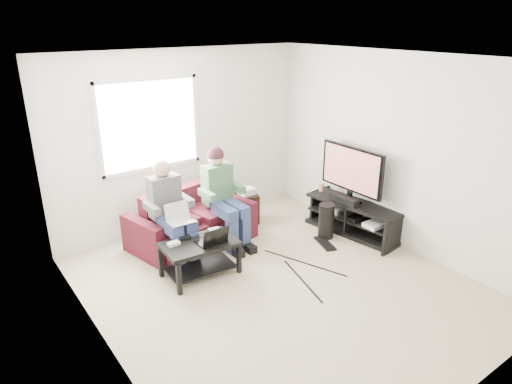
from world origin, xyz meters
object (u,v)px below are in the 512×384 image
(tv, at_px, (351,171))
(tv_stand, at_px, (353,219))
(sofa, at_px, (190,223))
(subwoofer, at_px, (326,221))
(end_table, at_px, (247,207))
(coffee_table, at_px, (200,251))

(tv, bearing_deg, tv_stand, -88.53)
(sofa, distance_m, tv_stand, 2.36)
(tv_stand, bearing_deg, subwoofer, 161.57)
(sofa, distance_m, end_table, 1.03)
(sofa, relative_size, tv, 1.59)
(tv, bearing_deg, subwoofer, 174.81)
(subwoofer, relative_size, end_table, 0.90)
(coffee_table, xyz_separation_m, tv, (2.39, -0.21, 0.62))
(coffee_table, xyz_separation_m, subwoofer, (1.98, -0.17, -0.07))
(subwoofer, bearing_deg, coffee_table, 175.12)
(tv, distance_m, end_table, 1.68)
(coffee_table, bearing_deg, tv_stand, -7.30)
(sofa, bearing_deg, end_table, 4.00)
(coffee_table, height_order, end_table, end_table)
(sofa, bearing_deg, tv, -27.25)
(sofa, height_order, tv_stand, sofa)
(tv, bearing_deg, coffee_table, 175.07)
(tv, distance_m, subwoofer, 0.80)
(coffee_table, bearing_deg, tv, -4.93)
(tv_stand, relative_size, tv, 1.37)
(sofa, bearing_deg, coffee_table, -111.25)
(coffee_table, height_order, subwoofer, subwoofer)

